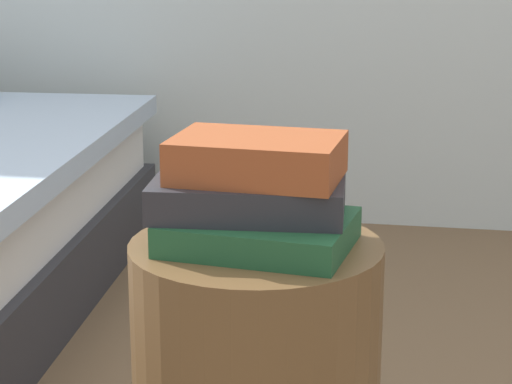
# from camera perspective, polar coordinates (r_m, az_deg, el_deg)

# --- Properties ---
(book_forest) EXTENTS (0.28, 0.23, 0.04)m
(book_forest) POSITION_cam_1_polar(r_m,az_deg,el_deg) (1.39, 0.17, -2.36)
(book_forest) COLOR #1E512D
(book_forest) RESTS_ON side_table
(book_charcoal) EXTENTS (0.28, 0.17, 0.05)m
(book_charcoal) POSITION_cam_1_polar(r_m,az_deg,el_deg) (1.39, -0.43, -0.28)
(book_charcoal) COLOR #28282D
(book_charcoal) RESTS_ON book_forest
(book_rust) EXTENTS (0.25, 0.18, 0.06)m
(book_rust) POSITION_cam_1_polar(r_m,az_deg,el_deg) (1.38, 0.04, 2.01)
(book_rust) COLOR #994723
(book_rust) RESTS_ON book_charcoal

